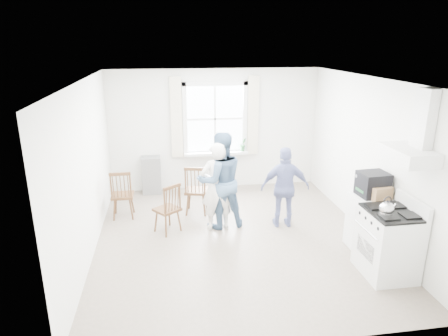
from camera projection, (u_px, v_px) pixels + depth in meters
room_shell at (236, 164)px, 6.27m from camera, size 4.62×5.12×2.64m
window_assembly at (215, 123)px, 8.52m from camera, size 1.88×0.24×1.70m
range_hood at (414, 143)px, 5.11m from camera, size 0.45×0.76×0.94m
shelf_unit at (151, 175)px, 8.53m from camera, size 0.40×0.30×0.80m
gas_stove at (388, 242)px, 5.52m from camera, size 0.68×0.76×1.12m
kettle at (387, 209)px, 5.23m from camera, size 0.19×0.19×0.27m
low_cabinet at (368, 222)px, 6.20m from camera, size 0.50×0.55×0.90m
stereo_stack at (373, 184)px, 6.00m from camera, size 0.44×0.40×0.37m
cardboard_box at (380, 193)px, 5.90m from camera, size 0.35×0.28×0.20m
windsor_chair_a at (121, 190)px, 7.21m from camera, size 0.40×0.39×0.93m
windsor_chair_b at (196, 185)px, 7.39m from camera, size 0.48×0.48×0.97m
windsor_chair_c at (170, 203)px, 6.68m from camera, size 0.52×0.52×0.89m
person_left at (217, 187)px, 6.78m from camera, size 0.62×0.62×1.56m
person_mid at (220, 181)px, 6.86m from camera, size 0.95×0.95×1.70m
person_right at (285, 188)px, 6.90m from camera, size 0.93×0.93×1.44m
potted_plant at (243, 144)px, 8.67m from camera, size 0.20×0.20×0.29m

